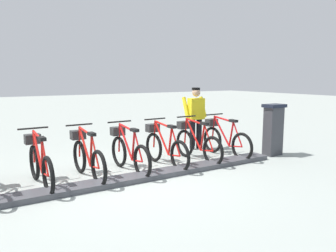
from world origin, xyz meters
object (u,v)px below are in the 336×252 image
at_px(bike_docked_0, 224,139).
at_px(bike_docked_2, 164,147).
at_px(payment_kiosk, 273,129).
at_px(bike_docked_1, 196,142).
at_px(bike_docked_3, 128,151).
at_px(worker_near_rack, 196,116).
at_px(bike_docked_4, 87,157).
at_px(bike_docked_5, 40,163).

bearing_deg(bike_docked_0, bike_docked_2, 90.00).
bearing_deg(payment_kiosk, bike_docked_1, 73.68).
bearing_deg(bike_docked_1, bike_docked_3, 90.00).
bearing_deg(bike_docked_0, worker_near_rack, 6.80).
xyz_separation_m(bike_docked_0, bike_docked_3, (0.00, 2.61, 0.00)).
bearing_deg(bike_docked_4, worker_near_rack, -73.02).
height_order(bike_docked_3, worker_near_rack, worker_near_rack).
bearing_deg(payment_kiosk, bike_docked_4, 82.86).
xyz_separation_m(payment_kiosk, bike_docked_3, (0.57, 3.69, -0.24)).
height_order(payment_kiosk, bike_docked_5, payment_kiosk).
bearing_deg(bike_docked_3, bike_docked_0, -90.00).
bearing_deg(payment_kiosk, bike_docked_5, 83.99).
xyz_separation_m(bike_docked_4, bike_docked_5, (0.00, 0.87, 0.00)).
bearing_deg(worker_near_rack, bike_docked_4, 106.98).
relative_size(bike_docked_4, bike_docked_5, 1.00).
bearing_deg(bike_docked_3, bike_docked_1, -90.00).
xyz_separation_m(payment_kiosk, worker_near_rack, (1.60, 1.20, 0.24)).
relative_size(bike_docked_0, bike_docked_2, 1.00).
height_order(bike_docked_2, worker_near_rack, worker_near_rack).
bearing_deg(payment_kiosk, bike_docked_2, 78.55).
distance_m(bike_docked_1, bike_docked_5, 3.48).
bearing_deg(bike_docked_4, bike_docked_1, -90.00).
relative_size(bike_docked_0, worker_near_rack, 1.04).
height_order(payment_kiosk, bike_docked_0, payment_kiosk).
xyz_separation_m(bike_docked_2, bike_docked_5, (0.00, 2.61, 0.00)).
relative_size(bike_docked_3, bike_docked_5, 1.00).
relative_size(payment_kiosk, bike_docked_3, 0.74).
xyz_separation_m(bike_docked_1, bike_docked_4, (0.00, 2.61, 0.00)).
bearing_deg(bike_docked_1, bike_docked_5, 90.00).
xyz_separation_m(payment_kiosk, bike_docked_5, (0.57, 5.43, -0.24)).
relative_size(bike_docked_3, bike_docked_4, 1.00).
bearing_deg(bike_docked_5, bike_docked_1, -90.00).
bearing_deg(bike_docked_3, worker_near_rack, -67.60).
xyz_separation_m(bike_docked_1, worker_near_rack, (1.03, -0.75, 0.48)).
height_order(bike_docked_1, bike_docked_2, same).
bearing_deg(bike_docked_0, bike_docked_1, 90.00).
distance_m(bike_docked_0, bike_docked_5, 4.35).
distance_m(bike_docked_4, bike_docked_5, 0.87).
height_order(payment_kiosk, bike_docked_3, payment_kiosk).
relative_size(payment_kiosk, bike_docked_1, 0.74).
relative_size(payment_kiosk, bike_docked_5, 0.74).
distance_m(payment_kiosk, bike_docked_1, 2.05).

